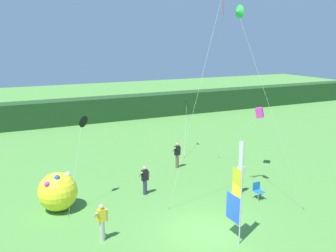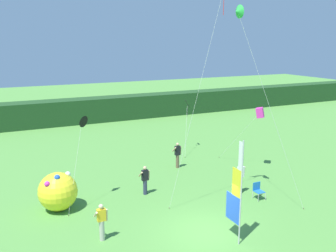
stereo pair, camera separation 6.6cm
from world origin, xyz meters
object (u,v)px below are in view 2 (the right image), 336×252
person_far_left (102,221)px  kite_black_delta_2 (82,121)px  person_near_banner (240,177)px  folding_chair (258,190)px  banner_flag (237,193)px  kite_red_diamond_3 (221,1)px  inflatable_balloon (58,191)px  kite_black_diamond_4 (187,107)px  person_mid_field (178,154)px  kite_green_delta_0 (239,14)px  person_far_right (145,179)px  kite_magenta_box_1 (260,113)px

person_far_left → kite_black_delta_2: size_ratio=0.35×
person_near_banner → folding_chair: person_near_banner is taller
banner_flag → kite_red_diamond_3: bearing=71.1°
inflatable_balloon → kite_black_diamond_4: size_ratio=0.52×
person_mid_field → kite_black_diamond_4: 5.04m
person_near_banner → person_far_left: person_near_banner is taller
person_far_left → kite_green_delta_0: kite_green_delta_0 is taller
folding_chair → person_far_right: bearing=149.1°
person_near_banner → banner_flag: bearing=-128.7°
banner_flag → kite_red_diamond_3: 8.71m
kite_black_diamond_4 → kite_red_diamond_3: bearing=-110.1°
person_mid_field → kite_black_diamond_4: bearing=53.5°
kite_green_delta_0 → kite_black_diamond_4: (2.62, 9.71, -6.19)m
person_mid_field → kite_magenta_box_1: bearing=-28.1°
kite_black_delta_2 → kite_black_diamond_4: kite_black_delta_2 is taller
inflatable_balloon → folding_chair: size_ratio=2.26×
folding_chair → person_near_banner: bearing=112.9°
kite_green_delta_0 → kite_red_diamond_3: bearing=167.4°
person_far_left → kite_red_diamond_3: bearing=7.9°
kite_red_diamond_3 → kite_magenta_box_1: bearing=32.3°
banner_flag → person_near_banner: size_ratio=2.53×
folding_chair → kite_red_diamond_3: (-2.52, 0.32, 9.61)m
person_far_left → banner_flag: bearing=-26.0°
person_near_banner → kite_red_diamond_3: 9.43m
banner_flag → person_mid_field: 9.62m
person_near_banner → kite_magenta_box_1: kite_magenta_box_1 is taller
banner_flag → person_near_banner: (3.24, 4.04, -1.21)m
person_far_left → inflatable_balloon: inflatable_balloon is taller
folding_chair → kite_green_delta_0: bearing=175.5°
person_near_banner → inflatable_balloon: 9.76m
banner_flag → person_far_right: bearing=104.5°
banner_flag → kite_magenta_box_1: size_ratio=1.08×
person_far_left → kite_black_diamond_4: size_ratio=0.43×
person_far_left → kite_red_diamond_3: size_ratio=0.15×
person_far_left → person_far_right: bearing=46.7°
person_near_banner → person_far_left: (-8.33, -1.56, -0.07)m
person_far_right → kite_black_diamond_4: kite_black_diamond_4 is taller
person_far_right → kite_black_delta_2: kite_black_delta_2 is taller
banner_flag → inflatable_balloon: 8.95m
kite_red_diamond_3 → person_mid_field: bearing=81.8°
kite_green_delta_0 → kite_magenta_box_1: size_ratio=2.39×
person_far_left → kite_black_diamond_4: 14.44m
person_mid_field → kite_green_delta_0: 10.61m
kite_black_delta_2 → kite_red_diamond_3: size_ratio=0.42×
person_near_banner → kite_black_diamond_4: size_ratio=0.46×
person_mid_field → kite_green_delta_0: size_ratio=0.17×
person_near_banner → kite_red_diamond_3: kite_red_diamond_3 is taller
person_far_right → person_near_banner: bearing=-23.9°
kite_green_delta_0 → kite_black_diamond_4: size_ratio=2.56×
kite_black_diamond_4 → kite_magenta_box_1: bearing=-71.3°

